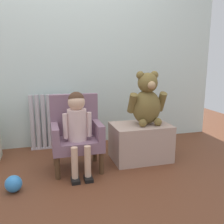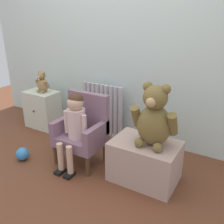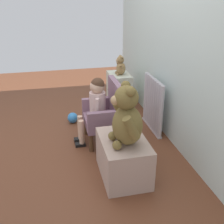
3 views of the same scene
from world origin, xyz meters
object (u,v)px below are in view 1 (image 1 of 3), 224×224
Objects in this scene: child_armchair at (76,133)px; large_teddy_bear at (147,101)px; child_figure at (77,121)px; low_bench at (140,142)px; toy_ball at (14,184)px; radiator at (55,122)px.

large_teddy_bear reaches higher than child_armchair.
child_armchair is 0.94× the size of child_figure.
child_figure is at bearing -168.51° from low_bench.
large_teddy_bear reaches higher than toy_ball.
toy_ball is at bearing -164.08° from low_bench.
child_armchair is at bearing 30.58° from toy_ball.
low_bench is (0.81, -0.58, -0.13)m from radiator.
low_bench is (0.65, 0.13, -0.30)m from child_figure.
radiator is 1.02m from toy_ball.
child_armchair reaches higher than low_bench.
child_armchair is 1.20× the size of low_bench.
large_teddy_bear is at bearing 2.22° from child_armchair.
radiator is 0.91× the size of child_armchair.
child_figure reaches higher than toy_ball.
low_bench is at bearing 11.49° from child_figure.
radiator is 1.01m from low_bench.
child_armchair is at bearing -74.98° from radiator.
low_bench is at bearing 1.97° from child_armchair.
child_armchair is 1.30× the size of large_teddy_bear.
radiator is at bearing 67.83° from toy_ball.
child_figure is 0.74m from large_teddy_bear.
radiator is at bearing 102.77° from child_figure.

